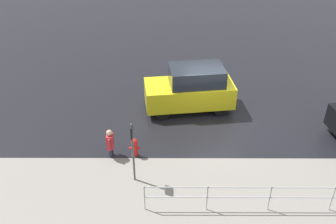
{
  "coord_description": "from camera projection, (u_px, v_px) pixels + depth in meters",
  "views": [
    {
      "loc": [
        1.96,
        13.51,
        9.14
      ],
      "look_at": [
        2.0,
        0.71,
        0.9
      ],
      "focal_mm": 40.0,
      "sensor_mm": 36.0,
      "label": 1
    }
  ],
  "objects": [
    {
      "name": "ground_plane",
      "position": [
        214.0,
        121.0,
        16.3
      ],
      "size": [
        60.0,
        60.0,
        0.0
      ],
      "primitive_type": "plane",
      "color": "black"
    },
    {
      "name": "kerb_strip",
      "position": [
        226.0,
        189.0,
        12.76
      ],
      "size": [
        24.0,
        3.2,
        0.04
      ],
      "primitive_type": "cube",
      "color": "gray",
      "rests_on": "ground"
    },
    {
      "name": "moving_hatchback",
      "position": [
        191.0,
        89.0,
        16.6
      ],
      "size": [
        4.09,
        2.19,
        2.06
      ],
      "color": "yellow",
      "rests_on": "ground"
    },
    {
      "name": "fire_hydrant",
      "position": [
        135.0,
        148.0,
        14.05
      ],
      "size": [
        0.42,
        0.31,
        0.8
      ],
      "color": "red",
      "rests_on": "ground"
    },
    {
      "name": "pedestrian",
      "position": [
        110.0,
        142.0,
        13.89
      ],
      "size": [
        0.25,
        0.57,
        1.22
      ],
      "color": "#B2262D",
      "rests_on": "ground"
    },
    {
      "name": "metal_railing",
      "position": [
        270.0,
        194.0,
        11.59
      ],
      "size": [
        7.87,
        0.04,
        1.05
      ],
      "color": "#B7BABF",
      "rests_on": "ground"
    },
    {
      "name": "sign_post",
      "position": [
        133.0,
        145.0,
        12.3
      ],
      "size": [
        0.07,
        0.44,
        2.4
      ],
      "color": "#4C4C51",
      "rests_on": "ground"
    }
  ]
}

